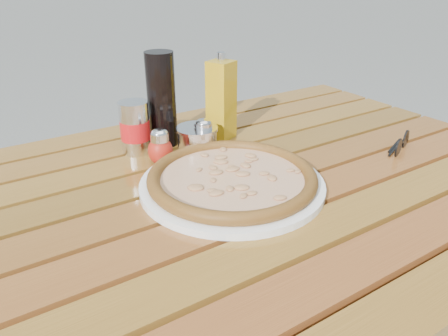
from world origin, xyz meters
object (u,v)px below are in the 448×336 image
dark_bottle (162,100)px  olive_oil_cruet (221,100)px  parmesan_tin (197,139)px  pizza (232,177)px  soda_can (135,128)px  sunglasses (401,144)px  oregano_shaker (204,137)px  pepper_shaker (160,147)px  table (229,218)px  plate (232,184)px

dark_bottle → olive_oil_cruet: size_ratio=1.05×
parmesan_tin → pizza: bearing=-99.5°
soda_can → sunglasses: 0.61m
dark_bottle → parmesan_tin: 0.12m
pizza → parmesan_tin: 0.19m
oregano_shaker → sunglasses: oregano_shaker is taller
olive_oil_cruet → sunglasses: bearing=-44.4°
pepper_shaker → oregano_shaker: bearing=1.6°
pizza → pepper_shaker: 0.19m
table → oregano_shaker: oregano_shaker is taller
oregano_shaker → olive_oil_cruet: 0.12m
plate → sunglasses: size_ratio=3.36×
soda_can → olive_oil_cruet: olive_oil_cruet is taller
pizza → soda_can: soda_can is taller
oregano_shaker → parmesan_tin: 0.02m
dark_bottle → oregano_shaker: bearing=-59.7°
plate → sunglasses: (0.43, -0.06, 0.01)m
soda_can → sunglasses: soda_can is taller
plate → oregano_shaker: oregano_shaker is taller
oregano_shaker → soda_can: 0.16m
oregano_shaker → dark_bottle: 0.13m
table → pizza: 0.10m
pizza → soda_can: (-0.09, 0.26, 0.04)m
pizza → parmesan_tin: size_ratio=2.85×
parmesan_tin → soda_can: bearing=148.4°
table → pepper_shaker: bearing=112.7°
oregano_shaker → soda_can: soda_can is taller
parmesan_tin → sunglasses: parmesan_tin is taller
pepper_shaker → sunglasses: size_ratio=0.77×
dark_bottle → pizza: bearing=-87.3°
table → parmesan_tin: size_ratio=11.51×
olive_oil_cruet → dark_bottle: bearing=164.8°
plate → parmesan_tin: (0.03, 0.19, 0.02)m
pizza → pepper_shaker: (-0.07, 0.18, 0.02)m
pepper_shaker → olive_oil_cruet: 0.21m
soda_can → olive_oil_cruet: bearing=-7.5°
olive_oil_cruet → plate: bearing=-118.3°
dark_bottle → sunglasses: 0.57m
parmesan_tin → pepper_shaker: bearing=-171.5°
plate → dark_bottle: dark_bottle is taller
oregano_shaker → olive_oil_cruet: olive_oil_cruet is taller
plate → olive_oil_cruet: olive_oil_cruet is taller
pizza → olive_oil_cruet: 0.28m
oregano_shaker → soda_can: size_ratio=0.68×
pizza → dark_bottle: dark_bottle is taller
pizza → sunglasses: bearing=-8.2°
plate → pizza: bearing=90.0°
pizza → pepper_shaker: pepper_shaker is taller
dark_bottle → soda_can: bearing=-172.5°
parmesan_tin → sunglasses: bearing=-32.4°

